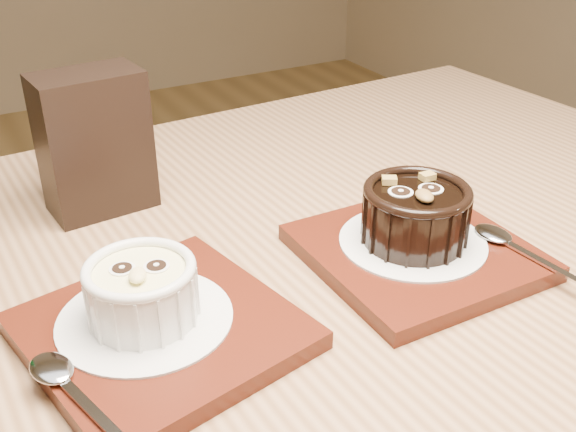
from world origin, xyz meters
name	(u,v)px	position (x,y,z in m)	size (l,w,h in m)	color
table	(257,376)	(0.06, -0.27, 0.66)	(1.24, 0.86, 0.75)	brown
tray_left	(161,331)	(-0.03, -0.29, 0.76)	(0.18, 0.18, 0.01)	#4A180C
doily_left	(145,318)	(-0.04, -0.28, 0.77)	(0.13, 0.13, 0.00)	silver
ramekin_white	(142,289)	(-0.04, -0.28, 0.79)	(0.08, 0.08, 0.05)	white
spoon_left	(78,395)	(-0.10, -0.34, 0.77)	(0.03, 0.13, 0.01)	silver
tray_right	(416,252)	(0.21, -0.29, 0.76)	(0.18, 0.18, 0.01)	#4A180C
doily_right	(413,241)	(0.21, -0.28, 0.77)	(0.13, 0.13, 0.00)	silver
ramekin_dark	(416,212)	(0.21, -0.28, 0.80)	(0.09, 0.09, 0.06)	black
spoon_right	(525,251)	(0.28, -0.35, 0.77)	(0.03, 0.13, 0.01)	silver
condiment_stand	(95,143)	(-0.01, -0.06, 0.82)	(0.10, 0.06, 0.14)	black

